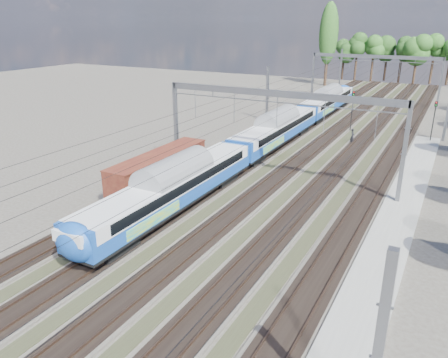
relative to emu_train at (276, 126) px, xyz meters
The scene contains 10 objects.
track_bed 6.33m from the emu_train, 38.53° to the left, with size 21.00×130.00×0.34m.
platform 27.16m from the emu_train, 52.39° to the right, with size 3.00×70.00×0.30m, color gray.
catenary 12.79m from the emu_train, 66.79° to the left, with size 25.65×130.00×9.00m.
tree_belt 51.01m from the emu_train, 75.87° to the left, with size 39.31×100.97×12.04m.
poplar 58.18m from the emu_train, 100.02° to the left, with size 4.40×4.40×19.04m.
emu_train is the anchor object (origin of this frame).
freight_boxcar 18.58m from the emu_train, 104.04° to the right, with size 2.62×12.65×3.26m.
worker 10.46m from the emu_train, 39.10° to the left, with size 0.72×0.47×1.98m, color black.
signal_near 14.94m from the emu_train, 65.70° to the left, with size 0.38×0.35×5.65m.
signal_far 20.66m from the emu_train, 35.26° to the left, with size 0.38×0.35×5.39m.
Camera 1 is at (14.82, -7.96, 15.17)m, focal length 35.00 mm.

